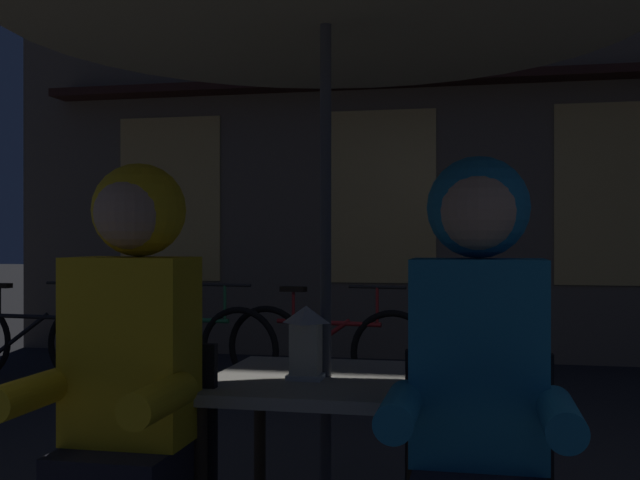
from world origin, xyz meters
name	(u,v)px	position (x,y,z in m)	size (l,w,h in m)	color
cafe_table	(326,408)	(0.00, 0.00, 0.64)	(0.72, 0.72, 0.74)	#B2AD9E
lantern	(306,340)	(-0.05, -0.05, 0.86)	(0.11, 0.11, 0.23)	white
chair_left	(136,480)	(-0.48, -0.37, 0.49)	(0.40, 0.40, 0.87)	black
person_left_hooded	(127,359)	(-0.48, -0.43, 0.85)	(0.45, 0.56, 1.40)	black
person_right_hooded	(478,371)	(0.48, -0.43, 0.85)	(0.45, 0.56, 1.40)	black
shopfront_building	(494,47)	(0.63, 5.40, 3.09)	(10.00, 0.93, 6.20)	#6B5B4C
bicycle_nearest	(29,341)	(-3.14, 3.26, 0.35)	(1.68, 0.15, 0.84)	black
bicycle_second	(180,344)	(-1.84, 3.31, 0.35)	(1.67, 0.26, 0.84)	black
bicycle_third	(328,349)	(-0.64, 3.30, 0.35)	(1.67, 0.31, 0.84)	black
potted_plant	(126,310)	(-2.62, 3.97, 0.54)	(0.60, 0.60, 0.92)	brown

